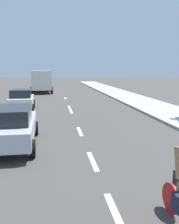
# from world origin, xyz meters

# --- Properties ---
(ground_plane) EXTENTS (160.00, 160.00, 0.00)m
(ground_plane) POSITION_xyz_m (0.00, 20.00, 0.00)
(ground_plane) COLOR #423F3D
(sidewalk_strip) EXTENTS (3.60, 80.00, 0.14)m
(sidewalk_strip) POSITION_xyz_m (6.67, 22.00, 0.07)
(sidewalk_strip) COLOR #9E998E
(sidewalk_strip) RESTS_ON ground
(lane_stripe_2) EXTENTS (0.16, 1.80, 0.01)m
(lane_stripe_2) POSITION_xyz_m (0.00, 6.62, 0.00)
(lane_stripe_2) COLOR white
(lane_stripe_2) RESTS_ON ground
(lane_stripe_3) EXTENTS (0.16, 1.80, 0.01)m
(lane_stripe_3) POSITION_xyz_m (0.00, 9.81, 0.00)
(lane_stripe_3) COLOR white
(lane_stripe_3) RESTS_ON ground
(lane_stripe_4) EXTENTS (0.16, 1.80, 0.01)m
(lane_stripe_4) POSITION_xyz_m (0.00, 13.91, 0.00)
(lane_stripe_4) COLOR white
(lane_stripe_4) RESTS_ON ground
(lane_stripe_5) EXTENTS (0.16, 1.80, 0.01)m
(lane_stripe_5) POSITION_xyz_m (0.00, 19.96, 0.00)
(lane_stripe_5) COLOR white
(lane_stripe_5) RESTS_ON ground
(lane_stripe_6) EXTENTS (0.16, 1.80, 0.01)m
(lane_stripe_6) POSITION_xyz_m (0.00, 21.90, 0.00)
(lane_stripe_6) COLOR white
(lane_stripe_6) RESTS_ON ground
(lane_stripe_7) EXTENTS (0.16, 1.80, 0.01)m
(lane_stripe_7) POSITION_xyz_m (0.00, 28.44, 0.00)
(lane_stripe_7) COLOR white
(lane_stripe_7) RESTS_ON ground
(parked_car_silver) EXTENTS (2.18, 4.59, 1.57)m
(parked_car_silver) POSITION_xyz_m (-2.98, 11.90, 0.84)
(parked_car_silver) COLOR #B7BABF
(parked_car_silver) RESTS_ON ground
(parked_car_white) EXTENTS (1.92, 3.90, 1.57)m
(parked_car_white) POSITION_xyz_m (-3.54, 20.85, 0.83)
(parked_car_white) COLOR white
(parked_car_white) RESTS_ON ground
(delivery_truck) EXTENTS (2.87, 6.33, 2.80)m
(delivery_truck) POSITION_xyz_m (-2.70, 35.35, 1.50)
(delivery_truck) COLOR beige
(delivery_truck) RESTS_ON ground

